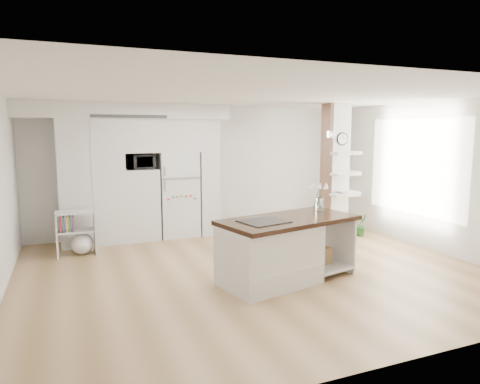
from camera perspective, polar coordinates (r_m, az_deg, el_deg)
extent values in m
cube|color=tan|center=(6.83, 1.75, -10.39)|extent=(7.00, 6.00, 0.01)
cube|color=white|center=(6.50, 1.86, 12.82)|extent=(7.00, 6.00, 0.04)
cube|color=silver|center=(9.33, -5.68, 3.05)|extent=(7.00, 0.04, 2.70)
cube|color=silver|center=(4.01, 19.47, -4.10)|extent=(7.00, 0.04, 2.70)
cube|color=silver|center=(8.55, 23.79, 1.94)|extent=(0.04, 6.00, 2.70)
cube|color=silver|center=(8.66, -19.14, 1.25)|extent=(1.20, 0.65, 2.40)
cube|color=silver|center=(8.82, -12.99, -1.60)|extent=(0.65, 0.65, 1.42)
cube|color=silver|center=(8.70, -13.28, 7.29)|extent=(0.65, 0.65, 0.65)
cube|color=silver|center=(8.85, -8.43, 7.43)|extent=(0.85, 0.65, 0.65)
cube|color=silver|center=(9.07, -4.48, 1.97)|extent=(0.40, 0.65, 2.40)
cube|color=silver|center=(8.65, -14.85, 10.39)|extent=(4.00, 0.70, 0.30)
cube|color=#262626|center=(8.31, -14.52, 9.74)|extent=(1.40, 0.04, 0.06)
cube|color=white|center=(8.95, -8.29, -0.27)|extent=(0.78, 0.66, 1.75)
cube|color=#B2B2B7|center=(8.57, -7.79, 1.83)|extent=(0.78, 0.01, 0.03)
cube|color=silver|center=(8.69, 12.54, 2.53)|extent=(0.40, 0.40, 2.70)
cube|color=tan|center=(8.58, 11.38, 2.49)|extent=(0.02, 0.40, 2.70)
cube|color=tan|center=(8.87, 11.77, 2.66)|extent=(0.40, 0.02, 2.70)
cylinder|color=black|center=(8.49, 13.47, 6.90)|extent=(0.25, 0.03, 0.25)
cylinder|color=white|center=(8.47, 13.53, 6.90)|extent=(0.21, 0.01, 0.21)
plane|color=white|center=(8.74, 22.35, 3.13)|extent=(0.00, 2.40, 2.40)
cylinder|color=white|center=(7.45, 13.50, 7.53)|extent=(0.12, 0.12, 0.10)
cube|color=silver|center=(6.14, 3.94, -8.35)|extent=(1.49, 1.14, 0.86)
cube|color=silver|center=(6.86, 10.33, -9.46)|extent=(0.89, 1.01, 0.04)
cube|color=silver|center=(7.01, 12.38, -6.43)|extent=(0.22, 0.85, 0.86)
cube|color=#331F0F|center=(6.25, 6.54, -3.73)|extent=(2.21, 1.40, 0.06)
cube|color=black|center=(5.95, 3.22, -3.94)|extent=(0.71, 0.64, 0.01)
cube|color=#A07B4D|center=(6.78, 10.05, -8.34)|extent=(0.47, 0.39, 0.26)
cylinder|color=white|center=(6.78, 10.52, -1.67)|extent=(0.12, 0.12, 0.22)
cube|color=silver|center=(8.07, -23.23, -5.26)|extent=(0.04, 0.38, 0.78)
cube|color=silver|center=(8.09, -18.77, -5.00)|extent=(0.04, 0.38, 0.78)
cube|color=silver|center=(8.00, -21.13, -2.51)|extent=(0.67, 0.39, 0.03)
cube|color=silver|center=(8.07, -21.01, -4.90)|extent=(0.63, 0.39, 0.03)
sphere|color=white|center=(8.12, -20.29, -6.48)|extent=(0.38, 0.38, 0.38)
imported|color=#29672A|center=(9.28, 15.87, -4.25)|extent=(0.31, 0.28, 0.46)
imported|color=#29672A|center=(10.30, 11.47, -2.70)|extent=(0.34, 0.34, 0.53)
imported|color=#2D2D2D|center=(8.67, -13.12, 3.95)|extent=(0.54, 0.37, 0.30)
imported|color=#29672A|center=(8.95, 13.95, 3.76)|extent=(0.27, 0.23, 0.30)
imported|color=white|center=(8.49, 13.61, -0.01)|extent=(0.22, 0.22, 0.05)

